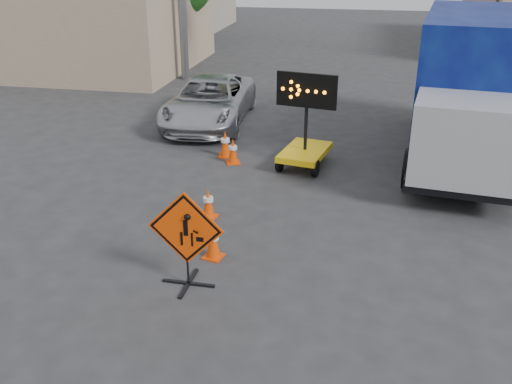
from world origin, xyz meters
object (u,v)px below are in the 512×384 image
(construction_sign, at_px, (186,237))
(arrow_board, at_px, (305,146))
(box_truck, at_px, (466,95))
(pickup_truck, at_px, (209,101))

(construction_sign, relative_size, arrow_board, 0.71)
(arrow_board, distance_m, box_truck, 4.92)
(arrow_board, xyz_separation_m, pickup_truck, (-3.84, 3.61, 0.18))
(pickup_truck, bearing_deg, arrow_board, -46.59)
(construction_sign, xyz_separation_m, box_truck, (5.81, 8.37, 0.86))
(construction_sign, height_order, box_truck, box_truck)
(construction_sign, height_order, arrow_board, arrow_board)
(construction_sign, bearing_deg, pickup_truck, 104.28)
(construction_sign, height_order, pickup_truck, construction_sign)
(construction_sign, bearing_deg, box_truck, 56.05)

